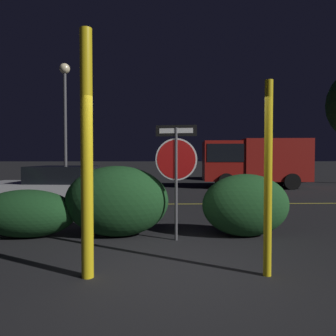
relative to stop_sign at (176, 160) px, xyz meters
name	(u,v)px	position (x,y,z in m)	size (l,w,h in m)	color
ground_plane	(177,272)	(-0.10, -1.81, -1.62)	(260.00, 260.00, 0.00)	black
road_center_stripe	(165,204)	(-0.10, 5.08, -1.61)	(42.89, 0.12, 0.01)	gold
stop_sign	(176,160)	(0.00, 0.00, 0.00)	(0.83, 0.20, 2.31)	#4C4C51
yellow_pole_left	(87,154)	(-1.35, -2.00, 0.09)	(0.17, 0.17, 3.41)	yellow
yellow_pole_right	(268,179)	(1.17, -2.01, -0.25)	(0.11, 0.11, 2.74)	yellow
hedge_bush_1	(27,213)	(-3.10, 0.35, -1.12)	(2.07, 1.01, 1.00)	#19421E
hedge_bush_2	(117,201)	(-1.23, 0.37, -0.87)	(2.17, 1.19, 1.49)	#19421E
hedge_bush_3	(246,205)	(1.48, 0.28, -0.96)	(1.83, 1.03, 1.32)	#1E4C23
passing_car_2	(60,189)	(-3.34, 3.55, -0.91)	(4.75, 2.36, 1.40)	silver
delivery_truck	(252,160)	(4.82, 11.30, -0.09)	(5.74, 2.81, 2.65)	maroon
street_lamp	(65,101)	(-5.10, 10.50, 2.94)	(0.53, 0.53, 6.46)	#4C4C51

